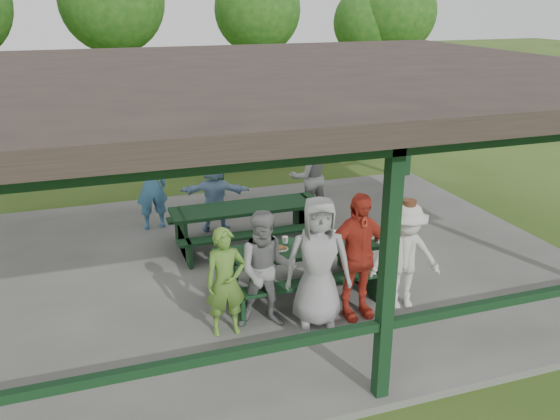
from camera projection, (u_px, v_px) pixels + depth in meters
name	position (u px, v px, depth m)	size (l,w,h in m)	color
ground	(273.00, 266.00, 10.15)	(90.00, 90.00, 0.00)	#345219
concrete_slab	(273.00, 263.00, 10.13)	(10.00, 8.00, 0.10)	#61615C
pavilion_structure	(273.00, 78.00, 9.06)	(10.60, 8.60, 3.24)	black
picnic_table_near	(297.00, 264.00, 8.88)	(2.41, 1.39, 0.75)	black
picnic_table_far	(247.00, 220.00, 10.59)	(2.68, 1.39, 0.75)	black
table_setting	(305.00, 243.00, 8.84)	(2.45, 0.45, 0.10)	white
contestant_green	(226.00, 282.00, 7.72)	(0.54, 0.36, 1.49)	#5E8D32
contestant_grey_left	(266.00, 270.00, 7.87)	(0.80, 0.62, 1.65)	gray
contestant_grey_mid	(318.00, 262.00, 7.92)	(0.89, 0.58, 1.82)	#9C9C9F
contestant_red	(357.00, 256.00, 8.09)	(1.06, 0.44, 1.82)	red
contestant_white_fedora	(405.00, 256.00, 8.37)	(1.13, 0.81, 1.63)	silver
spectator_lblue	(215.00, 195.00, 11.20)	(1.32, 0.42, 1.42)	#8CAFD8
spectator_blue	(151.00, 186.00, 11.27)	(0.61, 0.40, 1.68)	teal
spectator_grey	(309.00, 176.00, 11.80)	(0.84, 0.65, 1.73)	#969698
pickup_truck	(276.00, 124.00, 17.22)	(2.74, 5.94, 1.65)	silver
farm_trailer	(51.00, 145.00, 15.71)	(3.58, 1.62, 1.25)	navy
tree_left	(112.00, 1.00, 22.17)	(3.94, 3.94, 6.15)	#372616
tree_mid	(258.00, 10.00, 24.44)	(3.57, 3.57, 5.57)	#372616
tree_right	(369.00, 23.00, 25.20)	(3.07, 3.07, 4.80)	#372616
tree_far_right	(395.00, 13.00, 24.91)	(3.47, 3.47, 5.41)	#372616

